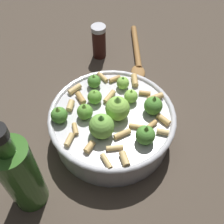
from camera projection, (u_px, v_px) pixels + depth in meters
ground_plane at (112, 134)px, 0.60m from camera, size 2.40×2.40×0.00m
cooking_pan at (112, 122)px, 0.57m from camera, size 0.26×0.26×0.13m
pepper_shaker at (99, 42)px, 0.73m from camera, size 0.04×0.04×0.09m
olive_oil_bottle at (20, 175)px, 0.45m from camera, size 0.06×0.06×0.21m
wooden_spoon at (136, 54)px, 0.76m from camera, size 0.08×0.22×0.02m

